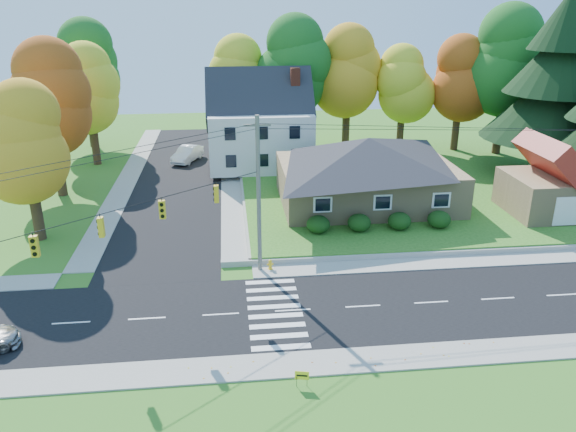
# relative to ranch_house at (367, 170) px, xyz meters

# --- Properties ---
(ground) EXTENTS (120.00, 120.00, 0.00)m
(ground) POSITION_rel_ranch_house_xyz_m (-8.00, -16.00, -3.27)
(ground) COLOR #3D7923
(road_main) EXTENTS (90.00, 8.00, 0.02)m
(road_main) POSITION_rel_ranch_house_xyz_m (-8.00, -16.00, -3.26)
(road_main) COLOR black
(road_main) RESTS_ON ground
(road_cross) EXTENTS (8.00, 44.00, 0.02)m
(road_cross) POSITION_rel_ranch_house_xyz_m (-16.00, 10.00, -3.25)
(road_cross) COLOR black
(road_cross) RESTS_ON ground
(sidewalk_north) EXTENTS (90.00, 2.00, 0.08)m
(sidewalk_north) POSITION_rel_ranch_house_xyz_m (-8.00, -11.00, -3.23)
(sidewalk_north) COLOR #9C9A90
(sidewalk_north) RESTS_ON ground
(sidewalk_south) EXTENTS (90.00, 2.00, 0.08)m
(sidewalk_south) POSITION_rel_ranch_house_xyz_m (-8.00, -21.00, -3.23)
(sidewalk_south) COLOR #9C9A90
(sidewalk_south) RESTS_ON ground
(lawn) EXTENTS (30.00, 30.00, 0.50)m
(lawn) POSITION_rel_ranch_house_xyz_m (5.00, 5.00, -3.02)
(lawn) COLOR #3D7923
(lawn) RESTS_ON ground
(ranch_house) EXTENTS (14.60, 10.60, 5.40)m
(ranch_house) POSITION_rel_ranch_house_xyz_m (0.00, 0.00, 0.00)
(ranch_house) COLOR tan
(ranch_house) RESTS_ON lawn
(colonial_house) EXTENTS (10.40, 8.40, 9.60)m
(colonial_house) POSITION_rel_ranch_house_xyz_m (-7.96, 12.00, 1.32)
(colonial_house) COLOR silver
(colonial_house) RESTS_ON lawn
(garage) EXTENTS (7.30, 6.30, 4.60)m
(garage) POSITION_rel_ranch_house_xyz_m (14.00, -4.01, -0.42)
(garage) COLOR tan
(garage) RESTS_ON lawn
(hedge_row) EXTENTS (10.70, 1.70, 1.27)m
(hedge_row) POSITION_rel_ranch_house_xyz_m (-0.50, -6.20, -2.13)
(hedge_row) COLOR #163A10
(hedge_row) RESTS_ON lawn
(traffic_infrastructure) EXTENTS (38.10, 10.66, 10.00)m
(traffic_infrastructure) POSITION_rel_ranch_house_xyz_m (-8.15, -14.65, 1.88)
(traffic_infrastructure) COLOR #666059
(traffic_infrastructure) RESTS_ON ground
(tree_lot_0) EXTENTS (6.72, 6.72, 12.51)m
(tree_lot_0) POSITION_rel_ranch_house_xyz_m (-10.00, 18.00, 5.04)
(tree_lot_0) COLOR #3F2A19
(tree_lot_0) RESTS_ON lawn
(tree_lot_1) EXTENTS (7.84, 7.84, 14.60)m
(tree_lot_1) POSITION_rel_ranch_house_xyz_m (-4.00, 17.00, 6.35)
(tree_lot_1) COLOR #3F2A19
(tree_lot_1) RESTS_ON lawn
(tree_lot_2) EXTENTS (7.28, 7.28, 13.56)m
(tree_lot_2) POSITION_rel_ranch_house_xyz_m (2.00, 18.00, 5.70)
(tree_lot_2) COLOR #3F2A19
(tree_lot_2) RESTS_ON lawn
(tree_lot_3) EXTENTS (6.16, 6.16, 11.47)m
(tree_lot_3) POSITION_rel_ranch_house_xyz_m (8.00, 17.00, 4.39)
(tree_lot_3) COLOR #3F2A19
(tree_lot_3) RESTS_ON lawn
(tree_lot_4) EXTENTS (6.72, 6.72, 12.51)m
(tree_lot_4) POSITION_rel_ranch_house_xyz_m (14.00, 16.00, 5.04)
(tree_lot_4) COLOR #3F2A19
(tree_lot_4) RESTS_ON lawn
(tree_lot_5) EXTENTS (8.40, 8.40, 15.64)m
(tree_lot_5) POSITION_rel_ranch_house_xyz_m (18.00, 14.00, 7.00)
(tree_lot_5) COLOR #3F2A19
(tree_lot_5) RESTS_ON lawn
(conifer_east_a) EXTENTS (12.80, 12.80, 16.96)m
(conifer_east_a) POSITION_rel_ranch_house_xyz_m (19.00, 6.00, 6.12)
(conifer_east_a) COLOR #3F2A19
(conifer_east_a) RESTS_ON lawn
(tree_west_0) EXTENTS (6.16, 6.16, 11.47)m
(tree_west_0) POSITION_rel_ranch_house_xyz_m (-25.00, -4.00, 3.89)
(tree_west_0) COLOR #3F2A19
(tree_west_0) RESTS_ON ground
(tree_west_1) EXTENTS (7.28, 7.28, 13.56)m
(tree_west_1) POSITION_rel_ranch_house_xyz_m (-26.00, 6.00, 5.20)
(tree_west_1) COLOR #3F2A19
(tree_west_1) RESTS_ON ground
(tree_west_2) EXTENTS (6.72, 6.72, 12.51)m
(tree_west_2) POSITION_rel_ranch_house_xyz_m (-25.00, 16.00, 4.54)
(tree_west_2) COLOR #3F2A19
(tree_west_2) RESTS_ON ground
(tree_west_3) EXTENTS (7.84, 7.84, 14.60)m
(tree_west_3) POSITION_rel_ranch_house_xyz_m (-27.00, 24.00, 5.85)
(tree_west_3) COLOR #3F2A19
(tree_west_3) RESTS_ON ground
(white_car) EXTENTS (3.40, 5.21, 1.62)m
(white_car) POSITION_rel_ranch_house_xyz_m (-15.58, 15.97, -2.43)
(white_car) COLOR silver
(white_car) RESTS_ON road_cross
(fire_hydrant) EXTENTS (0.42, 0.32, 0.73)m
(fire_hydrant) POSITION_rel_ranch_house_xyz_m (-8.85, -10.84, -2.92)
(fire_hydrant) COLOR gold
(fire_hydrant) RESTS_ON ground
(yard_sign) EXTENTS (0.63, 0.17, 0.80)m
(yard_sign) POSITION_rel_ranch_house_xyz_m (-8.37, -22.59, -2.69)
(yard_sign) COLOR black
(yard_sign) RESTS_ON ground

